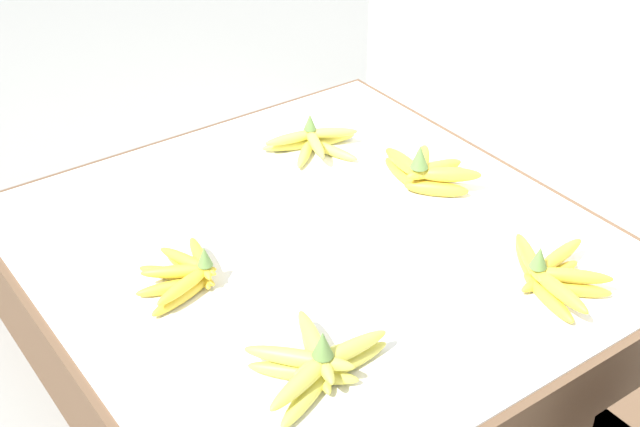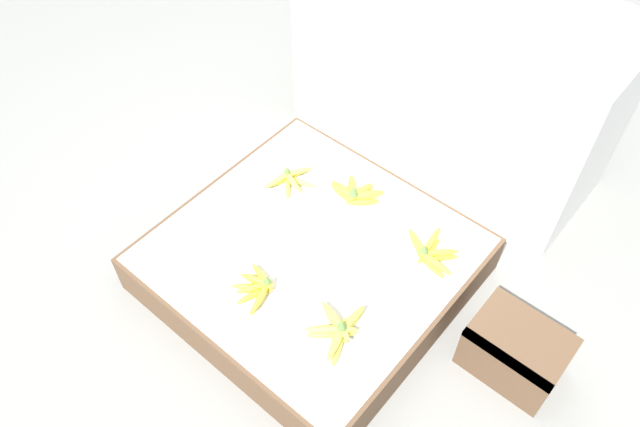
% 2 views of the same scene
% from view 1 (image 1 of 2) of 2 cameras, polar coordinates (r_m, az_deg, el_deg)
% --- Properties ---
extents(ground_plane, '(10.00, 10.00, 0.00)m').
position_cam_1_polar(ground_plane, '(1.73, -0.32, -6.71)').
color(ground_plane, gray).
extents(display_platform, '(1.03, 0.99, 0.18)m').
position_cam_1_polar(display_platform, '(1.68, -0.33, -4.33)').
color(display_platform, brown).
rests_on(display_platform, ground_plane).
extents(banana_bunch_front_midleft, '(0.15, 0.17, 0.08)m').
position_cam_1_polar(banana_bunch_front_midleft, '(1.52, -8.53, -3.82)').
color(banana_bunch_front_midleft, gold).
rests_on(banana_bunch_front_midleft, display_platform).
extents(banana_bunch_front_midright, '(0.19, 0.24, 0.10)m').
position_cam_1_polar(banana_bunch_front_midright, '(1.33, -0.18, -9.59)').
color(banana_bunch_front_midright, gold).
rests_on(banana_bunch_front_midright, display_platform).
extents(banana_bunch_middle_left, '(0.17, 0.21, 0.08)m').
position_cam_1_polar(banana_bunch_middle_left, '(1.89, -0.47, 4.63)').
color(banana_bunch_middle_left, '#DBCC4C').
rests_on(banana_bunch_middle_left, display_platform).
extents(banana_bunch_middle_midleft, '(0.21, 0.15, 0.11)m').
position_cam_1_polar(banana_bunch_middle_midleft, '(1.78, 6.77, 2.69)').
color(banana_bunch_middle_midleft, gold).
rests_on(banana_bunch_middle_midleft, display_platform).
extents(banana_bunch_middle_midright, '(0.24, 0.17, 0.09)m').
position_cam_1_polar(banana_bunch_middle_midright, '(1.55, 14.54, -3.77)').
color(banana_bunch_middle_midright, gold).
rests_on(banana_bunch_middle_midright, display_platform).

